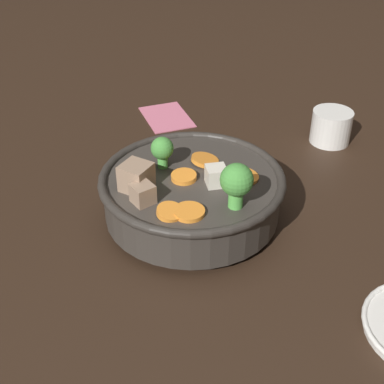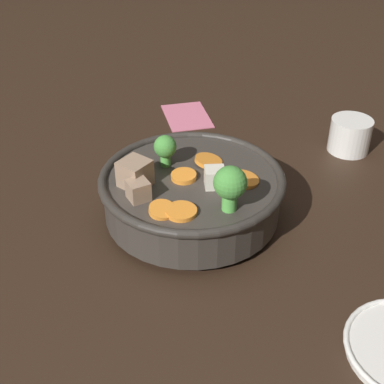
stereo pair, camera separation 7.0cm
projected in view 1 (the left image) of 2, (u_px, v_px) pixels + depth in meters
ground_plane at (192, 218)px, 0.73m from camera, size 3.00×3.00×0.00m
stirfry_bowl at (192, 191)px, 0.70m from camera, size 0.24×0.24×0.12m
tea_cup at (331, 126)px, 0.89m from camera, size 0.07×0.07×0.06m
napkin at (167, 117)px, 0.98m from camera, size 0.12×0.09×0.00m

